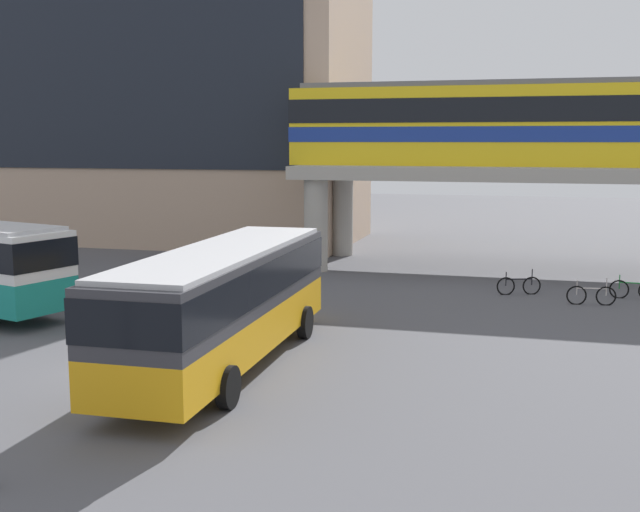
{
  "coord_description": "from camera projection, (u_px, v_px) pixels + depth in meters",
  "views": [
    {
      "loc": [
        9.78,
        -17.96,
        6.03
      ],
      "look_at": [
        2.99,
        7.11,
        2.2
      ],
      "focal_mm": 44.13,
      "sensor_mm": 36.0,
      "label": 1
    }
  ],
  "objects": [
    {
      "name": "ground_plane",
      "position": [
        264.0,
        299.0,
        30.11
      ],
      "size": [
        120.0,
        120.0,
        0.0
      ],
      "primitive_type": "plane",
      "color": "#515156"
    },
    {
      "name": "train",
      "position": [
        563.0,
        122.0,
        35.43
      ],
      "size": [
        25.07,
        2.96,
        3.84
      ],
      "color": "yellow",
      "rests_on": "elevated_platform"
    },
    {
      "name": "station_building",
      "position": [
        143.0,
        103.0,
        48.16
      ],
      "size": [
        26.39,
        11.0,
        16.63
      ],
      "color": "tan",
      "rests_on": "ground_plane"
    },
    {
      "name": "bicycle_green",
      "position": [
        634.0,
        290.0,
        30.09
      ],
      "size": [
        1.79,
        0.19,
        1.04
      ],
      "color": "black",
      "rests_on": "ground_plane"
    },
    {
      "name": "bicycle_black",
      "position": [
        519.0,
        286.0,
        30.95
      ],
      "size": [
        1.7,
        0.68,
        1.04
      ],
      "color": "black",
      "rests_on": "ground_plane"
    },
    {
      "name": "bicycle_silver",
      "position": [
        591.0,
        295.0,
        29.01
      ],
      "size": [
        1.78,
        0.27,
        1.04
      ],
      "color": "black",
      "rests_on": "ground_plane"
    },
    {
      "name": "elevated_platform",
      "position": [
        598.0,
        182.0,
        35.39
      ],
      "size": [
        27.38,
        6.89,
        4.86
      ],
      "color": "#ADA89E",
      "rests_on": "ground_plane"
    },
    {
      "name": "bus_main",
      "position": [
        224.0,
        294.0,
        20.82
      ],
      "size": [
        2.89,
        11.08,
        3.22
      ],
      "color": "orange",
      "rests_on": "ground_plane"
    }
  ]
}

